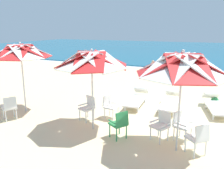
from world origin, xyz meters
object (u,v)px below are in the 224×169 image
(plastic_chair_4, at_px, (88,107))
(sun_lounger_2, at_px, (137,99))
(plastic_chair_3, at_px, (110,105))
(plastic_chair_2, at_px, (198,137))
(beach_umbrella_2, at_px, (21,52))
(sun_lounger_1, at_px, (170,102))
(beach_ball, at_px, (215,101))
(plastic_chair_1, at_px, (161,124))
(plastic_chair_5, at_px, (119,123))
(plastic_chair_0, at_px, (181,124))
(beach_umbrella_0, at_px, (182,66))
(plastic_chair_6, at_px, (10,107))
(sun_lounger_0, at_px, (216,105))
(beachgoer_seated, at_px, (153,68))
(beach_umbrella_1, at_px, (92,60))

(plastic_chair_4, xyz_separation_m, sun_lounger_2, (1.02, 2.29, -0.22))
(plastic_chair_3, bearing_deg, plastic_chair_2, -23.42)
(beach_umbrella_2, xyz_separation_m, sun_lounger_1, (5.07, 2.67, -2.05))
(plastic_chair_2, distance_m, beach_umbrella_2, 6.69)
(plastic_chair_3, distance_m, beach_ball, 4.76)
(plastic_chair_1, bearing_deg, plastic_chair_5, -158.97)
(plastic_chair_0, distance_m, plastic_chair_2, 0.87)
(plastic_chair_2, bearing_deg, beach_umbrella_2, 174.45)
(beach_ball, bearing_deg, beach_umbrella_0, -100.14)
(beach_umbrella_2, relative_size, sun_lounger_1, 1.24)
(plastic_chair_0, relative_size, plastic_chair_5, 1.00)
(plastic_chair_3, bearing_deg, plastic_chair_0, -14.13)
(sun_lounger_1, bearing_deg, plastic_chair_1, -84.21)
(plastic_chair_5, bearing_deg, beach_ball, 61.84)
(plastic_chair_6, relative_size, sun_lounger_0, 0.39)
(beach_umbrella_2, height_order, sun_lounger_2, beach_umbrella_2)
(sun_lounger_0, distance_m, beach_ball, 1.04)
(plastic_chair_3, xyz_separation_m, sun_lounger_0, (3.46, 2.27, -0.22))
(sun_lounger_0, distance_m, beachgoer_seated, 8.38)
(plastic_chair_1, height_order, plastic_chair_6, same)
(plastic_chair_5, height_order, beach_umbrella_2, beach_umbrella_2)
(plastic_chair_5, xyz_separation_m, beach_ball, (2.48, 4.63, -0.34))
(plastic_chair_3, bearing_deg, plastic_chair_1, -23.57)
(plastic_chair_6, distance_m, beachgoer_seated, 11.28)
(plastic_chair_4, distance_m, sun_lounger_1, 3.41)
(plastic_chair_0, xyz_separation_m, plastic_chair_5, (-1.64, -0.68, 0.00))
(beach_umbrella_2, distance_m, beachgoer_seated, 10.64)
(plastic_chair_6, distance_m, sun_lounger_0, 7.65)
(plastic_chair_1, height_order, plastic_chair_3, same)
(plastic_chair_5, relative_size, plastic_chair_6, 1.00)
(sun_lounger_0, relative_size, sun_lounger_1, 1.03)
(plastic_chair_2, bearing_deg, plastic_chair_1, 156.86)
(plastic_chair_4, bearing_deg, beach_umbrella_1, -48.19)
(plastic_chair_2, distance_m, plastic_chair_3, 3.38)
(sun_lounger_1, distance_m, beach_ball, 2.13)
(plastic_chair_6, height_order, beachgoer_seated, beachgoer_seated)
(plastic_chair_0, bearing_deg, sun_lounger_2, 131.33)
(plastic_chair_2, relative_size, sun_lounger_2, 0.40)
(sun_lounger_0, xyz_separation_m, beachgoer_seated, (-4.34, 7.16, 0.01))
(plastic_chair_2, distance_m, plastic_chair_6, 6.24)
(beach_umbrella_0, distance_m, beach_umbrella_2, 5.91)
(plastic_chair_4, bearing_deg, plastic_chair_3, 37.12)
(sun_lounger_0, bearing_deg, beach_ball, 92.29)
(plastic_chair_6, distance_m, sun_lounger_2, 4.94)
(plastic_chair_5, bearing_deg, beach_umbrella_1, 163.99)
(sun_lounger_0, bearing_deg, plastic_chair_1, -113.73)
(plastic_chair_3, bearing_deg, plastic_chair_6, -152.61)
(plastic_chair_0, distance_m, beach_umbrella_1, 3.23)
(sun_lounger_1, relative_size, beach_ball, 6.77)
(sun_lounger_1, relative_size, sun_lounger_2, 0.99)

